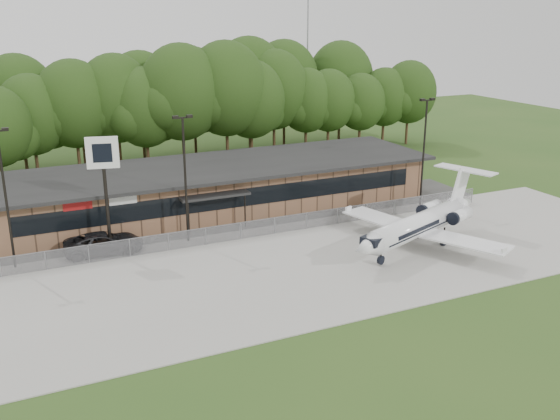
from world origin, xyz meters
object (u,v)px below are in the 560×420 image
terminal (215,186)px  business_jet (421,224)px  suv (104,243)px  pole_sign (103,165)px

terminal → business_jet: 19.90m
business_jet → suv: bearing=137.2°
business_jet → pole_sign: size_ratio=1.74×
suv → pole_sign: bearing=-76.9°
business_jet → suv: size_ratio=2.64×
business_jet → terminal: bearing=103.5°
business_jet → suv: 24.61m
business_jet → pole_sign: bearing=136.6°
suv → pole_sign: size_ratio=0.66×
terminal → pole_sign: pole_sign is taller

